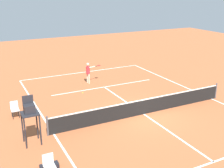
{
  "coord_description": "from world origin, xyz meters",
  "views": [
    {
      "loc": [
        8.67,
        12.95,
        7.09
      ],
      "look_at": [
        0.22,
        -3.79,
        0.8
      ],
      "focal_mm": 45.42,
      "sensor_mm": 36.0,
      "label": 1
    }
  ],
  "objects_px": {
    "courtside_chair_near": "(49,165)",
    "equipment_bag": "(49,167)",
    "tennis_ball": "(83,93)",
    "courtside_chair_mid": "(15,109)",
    "umpire_chair": "(30,113)",
    "player_serving": "(89,71)"
  },
  "relations": [
    {
      "from": "tennis_ball",
      "to": "courtside_chair_mid",
      "type": "relative_size",
      "value": 0.07
    },
    {
      "from": "player_serving",
      "to": "courtside_chair_mid",
      "type": "bearing_deg",
      "value": -73.46
    },
    {
      "from": "tennis_ball",
      "to": "courtside_chair_near",
      "type": "xyz_separation_m",
      "value": [
        4.62,
        8.34,
        0.5
      ]
    },
    {
      "from": "umpire_chair",
      "to": "equipment_bag",
      "type": "height_order",
      "value": "umpire_chair"
    },
    {
      "from": "tennis_ball",
      "to": "courtside_chair_mid",
      "type": "bearing_deg",
      "value": 21.85
    },
    {
      "from": "courtside_chair_near",
      "to": "equipment_bag",
      "type": "height_order",
      "value": "courtside_chair_near"
    },
    {
      "from": "courtside_chair_near",
      "to": "equipment_bag",
      "type": "distance_m",
      "value": 0.55
    },
    {
      "from": "umpire_chair",
      "to": "equipment_bag",
      "type": "distance_m",
      "value": 2.93
    },
    {
      "from": "tennis_ball",
      "to": "equipment_bag",
      "type": "relative_size",
      "value": 0.09
    },
    {
      "from": "player_serving",
      "to": "courtside_chair_near",
      "type": "bearing_deg",
      "value": -45.6
    },
    {
      "from": "player_serving",
      "to": "tennis_ball",
      "type": "xyz_separation_m",
      "value": [
        1.29,
        1.95,
        -0.95
      ]
    },
    {
      "from": "tennis_ball",
      "to": "equipment_bag",
      "type": "distance_m",
      "value": 9.16
    },
    {
      "from": "player_serving",
      "to": "equipment_bag",
      "type": "xyz_separation_m",
      "value": [
        5.82,
        9.91,
        -0.83
      ]
    },
    {
      "from": "tennis_ball",
      "to": "courtside_chair_mid",
      "type": "height_order",
      "value": "courtside_chair_mid"
    },
    {
      "from": "courtside_chair_mid",
      "to": "equipment_bag",
      "type": "height_order",
      "value": "courtside_chair_mid"
    },
    {
      "from": "tennis_ball",
      "to": "umpire_chair",
      "type": "distance_m",
      "value": 7.34
    },
    {
      "from": "equipment_bag",
      "to": "tennis_ball",
      "type": "bearing_deg",
      "value": -119.68
    },
    {
      "from": "umpire_chair",
      "to": "courtside_chair_mid",
      "type": "height_order",
      "value": "umpire_chair"
    },
    {
      "from": "tennis_ball",
      "to": "player_serving",
      "type": "bearing_deg",
      "value": -123.35
    },
    {
      "from": "player_serving",
      "to": "tennis_ball",
      "type": "height_order",
      "value": "player_serving"
    },
    {
      "from": "tennis_ball",
      "to": "courtside_chair_mid",
      "type": "distance_m",
      "value": 5.36
    },
    {
      "from": "player_serving",
      "to": "umpire_chair",
      "type": "distance_m",
      "value": 9.51
    }
  ]
}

